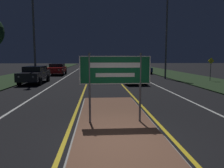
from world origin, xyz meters
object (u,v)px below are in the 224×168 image
Objects in this scene: car_approaching_0 at (35,74)px; streetlight_right_near at (167,27)px; car_receding_2 at (129,65)px; car_approaching_2 at (87,66)px; car_receding_1 at (143,68)px; car_approaching_1 at (57,69)px; car_receding_0 at (134,74)px; highway_sign at (115,73)px; streetlight_left_near at (33,19)px; warning_sign at (211,67)px; car_receding_3 at (110,64)px.

streetlight_right_near is at bearing 13.40° from car_approaching_0.
car_receding_2 is 1.04× the size of car_approaching_2.
car_approaching_1 is at bearing -170.60° from car_receding_1.
streetlight_right_near is 7.05m from car_receding_0.
car_receding_0 is (2.60, 11.78, -0.98)m from highway_sign.
streetlight_left_near is 1.96× the size of car_approaching_1.
warning_sign reaches higher than car_approaching_2.
car_receding_0 is 0.99× the size of car_receding_2.
car_receding_2 is at bearing -68.77° from car_receding_3.
car_approaching_2 is at bearing 135.38° from car_receding_1.
car_approaching_1 is (-12.29, 6.08, -4.60)m from streetlight_right_near.
car_approaching_0 is at bearing -81.61° from streetlight_left_near.
highway_sign is at bearing -85.77° from car_approaching_2.
highway_sign is 0.50× the size of car_receding_3.
streetlight_left_near is at bearing 115.20° from highway_sign.
highway_sign is at bearing -104.13° from car_receding_1.
streetlight_left_near is at bearing -105.29° from car_receding_3.
streetlight_right_near is 29.65m from car_receding_3.
car_receding_1 is 11.52m from car_approaching_2.
car_receding_0 is at bearing -138.17° from streetlight_right_near.
streetlight_left_near is (-6.12, 13.01, 3.89)m from highway_sign.
warning_sign is at bearing -39.96° from streetlight_right_near.
streetlight_right_near is 1.97× the size of car_receding_2.
warning_sign is (9.96, 12.51, -0.36)m from highway_sign.
car_receding_2 is (11.81, 22.97, -4.88)m from streetlight_left_near.
streetlight_right_near reaches higher than highway_sign.
streetlight_left_near reaches higher than warning_sign.
highway_sign is 14.89m from streetlight_left_near.
warning_sign is (7.51, -31.82, 0.67)m from car_receding_3.
streetlight_right_near reaches higher than car_receding_3.
car_receding_1 is at bearing 95.03° from streetlight_right_near.
car_receding_1 is at bearing 40.74° from streetlight_left_near.
warning_sign is (16.08, -0.49, -4.25)m from streetlight_left_near.
highway_sign is 0.28× the size of streetlight_left_near.
car_approaching_2 reaches higher than car_receding_2.
streetlight_right_near reaches higher than car_receding_1.
car_receding_3 is 32.70m from warning_sign.
streetlight_left_near is 26.29m from car_receding_2.
streetlight_left_near is at bearing -139.26° from car_receding_1.
car_approaching_1 is at bearing 150.38° from warning_sign.
car_receding_0 is 1.04× the size of car_approaching_2.
streetlight_left_near is at bearing -117.21° from car_receding_2.
car_receding_2 is at bearing 90.85° from car_receding_1.
warning_sign reaches higher than car_receding_2.
car_receding_2 is (-0.19, 12.64, 0.01)m from car_receding_1.
streetlight_left_near is 1.76× the size of car_approaching_0.
highway_sign is 16.00m from warning_sign.
streetlight_left_near is 1.93× the size of car_receding_2.
car_approaching_0 is at bearing -179.38° from warning_sign.
car_receding_0 is 20.26m from car_approaching_2.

